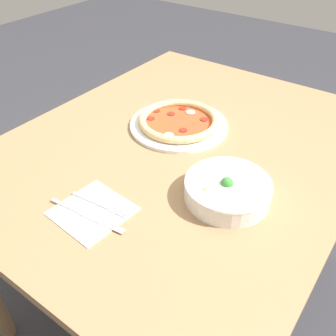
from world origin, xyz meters
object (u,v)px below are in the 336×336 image
(pizza, at_px, (179,122))
(fork, at_px, (99,204))
(bowl, at_px, (227,189))
(knife, at_px, (83,214))

(pizza, height_order, fork, pizza)
(pizza, bearing_deg, bowl, 53.82)
(bowl, distance_m, fork, 0.33)
(pizza, distance_m, fork, 0.44)
(bowl, distance_m, knife, 0.37)
(fork, relative_size, knife, 0.77)
(knife, bearing_deg, pizza, 89.61)
(bowl, bearing_deg, pizza, -126.18)
(pizza, relative_size, bowl, 1.46)
(knife, bearing_deg, bowl, 39.78)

